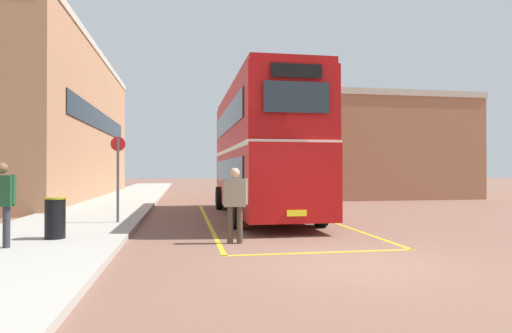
{
  "coord_description": "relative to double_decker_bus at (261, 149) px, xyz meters",
  "views": [
    {
      "loc": [
        -3.15,
        -7.62,
        1.73
      ],
      "look_at": [
        -0.29,
        9.31,
        1.87
      ],
      "focal_mm": 30.35,
      "sensor_mm": 36.0,
      "label": 1
    }
  ],
  "objects": [
    {
      "name": "pedestrian_waiting_near",
      "position": [
        -6.54,
        -6.28,
        -1.36
      ],
      "size": [
        0.58,
        0.3,
        1.75
      ],
      "color": "#2D2D38",
      "rests_on": "sidewalk_left"
    },
    {
      "name": "depot_building_right",
      "position": [
        10.25,
        13.13,
        0.65
      ],
      "size": [
        9.05,
        12.65,
        6.32
      ],
      "color": "#9E6647",
      "rests_on": "ground"
    },
    {
      "name": "bus_stop_sign",
      "position": [
        -4.82,
        -2.19,
        -0.8
      ],
      "size": [
        0.44,
        0.08,
        2.61
      ],
      "color": "#4C4C51",
      "rests_on": "sidewalk_left"
    },
    {
      "name": "pedestrian_boarding",
      "position": [
        -1.65,
        -5.74,
        -1.47
      ],
      "size": [
        0.59,
        0.3,
        1.78
      ],
      "color": "#473828",
      "rests_on": "ground"
    },
    {
      "name": "litter_bin",
      "position": [
        -5.79,
        -5.21,
        -1.89
      ],
      "size": [
        0.48,
        0.48,
        0.95
      ],
      "color": "black",
      "rests_on": "sidewalk_left"
    },
    {
      "name": "ground_plane",
      "position": [
        0.29,
        6.13,
        -2.51
      ],
      "size": [
        135.6,
        135.6,
        0.0
      ],
      "primitive_type": "plane",
      "color": "brown"
    },
    {
      "name": "sidewalk_left",
      "position": [
        -6.21,
        8.53,
        -2.44
      ],
      "size": [
        4.0,
        57.6,
        0.14
      ],
      "primitive_type": "cube",
      "color": "#A39E93",
      "rests_on": "ground"
    },
    {
      "name": "bay_marking_yellow",
      "position": [
        0.0,
        -1.93,
        -2.51
      ],
      "size": [
        4.21,
        12.37,
        0.01
      ],
      "color": "gold",
      "rests_on": "ground"
    },
    {
      "name": "brick_building_left",
      "position": [
        -10.57,
        11.8,
        1.95
      ],
      "size": [
        5.65,
        21.65,
        8.93
      ],
      "color": "#AD7A56",
      "rests_on": "ground"
    },
    {
      "name": "double_decker_bus",
      "position": [
        0.0,
        0.0,
        0.0
      ],
      "size": [
        2.85,
        10.39,
        4.75
      ],
      "color": "black",
      "rests_on": "ground"
    },
    {
      "name": "single_deck_bus",
      "position": [
        2.94,
        14.55,
        -0.87
      ],
      "size": [
        3.22,
        10.14,
        3.02
      ],
      "color": "black",
      "rests_on": "ground"
    }
  ]
}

